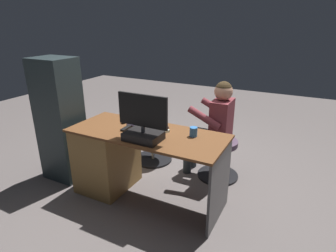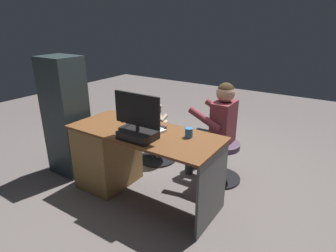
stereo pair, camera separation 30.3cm
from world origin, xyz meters
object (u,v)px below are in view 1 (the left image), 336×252
(cup, at_px, (193,132))
(office_chair_teddy, at_px, (153,141))
(keyboard, at_px, (147,126))
(computer_mouse, at_px, (125,121))
(teddy_bear, at_px, (153,117))
(person, at_px, (214,121))
(tv_remote, at_px, (126,128))
(desk, at_px, (114,155))
(visitor_chair, at_px, (219,155))
(monitor, at_px, (143,126))

(cup, height_order, office_chair_teddy, cup)
(keyboard, bearing_deg, computer_mouse, -0.60)
(cup, bearing_deg, keyboard, -0.58)
(keyboard, bearing_deg, teddy_bear, -63.74)
(cup, relative_size, person, 0.08)
(teddy_bear, bearing_deg, cup, 141.45)
(computer_mouse, bearing_deg, office_chair_teddy, -86.60)
(person, bearing_deg, tv_remote, 49.41)
(tv_remote, distance_m, office_chair_teddy, 0.93)
(teddy_bear, bearing_deg, desk, 87.55)
(keyboard, distance_m, visitor_chair, 0.99)
(desk, bearing_deg, teddy_bear, -92.45)
(keyboard, height_order, office_chair_teddy, keyboard)
(office_chair_teddy, height_order, teddy_bear, teddy_bear)
(desk, distance_m, computer_mouse, 0.39)
(teddy_bear, relative_size, person, 0.27)
(tv_remote, bearing_deg, office_chair_teddy, -81.00)
(computer_mouse, height_order, person, person)
(monitor, bearing_deg, cup, -142.20)
(tv_remote, xyz_separation_m, office_chair_teddy, (0.16, -0.78, -0.48))
(desk, relative_size, visitor_chair, 3.22)
(desk, height_order, keyboard, keyboard)
(tv_remote, height_order, teddy_bear, teddy_bear)
(monitor, height_order, teddy_bear, monitor)
(office_chair_teddy, distance_m, visitor_chair, 0.91)
(keyboard, height_order, teddy_bear, teddy_bear)
(monitor, distance_m, teddy_bear, 1.09)
(desk, distance_m, office_chair_teddy, 0.77)
(desk, xyz_separation_m, keyboard, (-0.36, -0.12, 0.36))
(person, bearing_deg, monitor, 68.55)
(desk, relative_size, tv_remote, 10.41)
(tv_remote, bearing_deg, person, -132.98)
(teddy_bear, height_order, person, person)
(desk, relative_size, computer_mouse, 16.27)
(tv_remote, bearing_deg, keyboard, -142.34)
(desk, height_order, visitor_chair, desk)
(monitor, height_order, computer_mouse, monitor)
(computer_mouse, relative_size, office_chair_teddy, 0.19)
(cup, bearing_deg, desk, 7.59)
(visitor_chair, bearing_deg, tv_remote, 46.04)
(computer_mouse, bearing_deg, desk, 59.93)
(cup, xyz_separation_m, visitor_chair, (-0.08, -0.64, -0.51))
(desk, xyz_separation_m, tv_remote, (-0.19, 0.02, 0.36))
(desk, xyz_separation_m, visitor_chair, (-0.94, -0.76, -0.12))
(computer_mouse, height_order, visitor_chair, computer_mouse)
(monitor, height_order, keyboard, monitor)
(keyboard, height_order, tv_remote, keyboard)
(person, bearing_deg, keyboard, 51.89)
(office_chair_teddy, xyz_separation_m, person, (-0.82, 0.01, 0.42))
(office_chair_teddy, height_order, visitor_chair, same)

